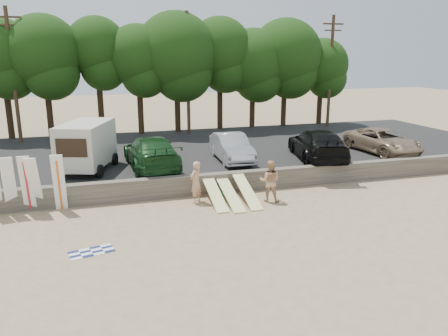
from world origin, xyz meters
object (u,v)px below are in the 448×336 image
at_px(beachgoer_b, 270,181).
at_px(box_trailer, 86,144).
at_px(car_2, 232,147).
at_px(car_4, 383,141).
at_px(cooler, 224,193).
at_px(car_1, 151,152).
at_px(car_3, 318,144).
at_px(beachgoer_a, 196,182).

bearing_deg(beachgoer_b, box_trailer, -6.84).
xyz_separation_m(car_2, car_4, (9.60, -0.67, -0.03)).
bearing_deg(car_2, cooler, -110.26).
height_order(car_2, cooler, car_2).
height_order(car_1, car_4, car_1).
distance_m(car_2, car_3, 5.00).
height_order(beachgoer_a, beachgoer_b, beachgoer_b).
height_order(box_trailer, car_2, box_trailer).
bearing_deg(beachgoer_a, car_1, -115.44).
bearing_deg(car_4, beachgoer_b, -157.72).
height_order(car_2, beachgoer_a, car_2).
bearing_deg(cooler, car_1, 109.92).
bearing_deg(beachgoer_a, car_3, 159.26).
bearing_deg(car_4, car_1, 174.36).
relative_size(car_3, beachgoer_a, 3.10).
bearing_deg(car_4, box_trailer, 173.48).
distance_m(box_trailer, car_4, 17.53).
bearing_deg(beachgoer_a, car_4, 152.77).
distance_m(box_trailer, car_1, 3.34).
bearing_deg(car_1, car_2, -178.88).
xyz_separation_m(box_trailer, beachgoer_b, (8.05, -5.41, -1.14)).
xyz_separation_m(beachgoer_a, beachgoer_b, (3.32, -0.80, 0.00)).
bearing_deg(cooler, car_3, 6.36).
height_order(box_trailer, beachgoer_a, box_trailer).
distance_m(car_4, beachgoer_a, 13.37).
xyz_separation_m(box_trailer, car_3, (12.78, -1.09, -0.55)).
bearing_deg(car_1, car_3, 172.44).
distance_m(box_trailer, car_2, 7.93).
height_order(car_2, car_4, car_2).
bearing_deg(car_1, beachgoer_a, 105.82).
relative_size(car_3, cooler, 15.88).
bearing_deg(car_4, beachgoer_a, -167.20).
distance_m(car_1, beachgoer_a, 4.54).
bearing_deg(beachgoer_b, car_3, -110.57).
bearing_deg(beachgoer_a, box_trailer, -88.57).
height_order(car_1, beachgoer_b, car_1).
height_order(car_1, beachgoer_a, car_1).
distance_m(car_3, car_4, 4.74).
height_order(car_4, beachgoer_b, car_4).
xyz_separation_m(box_trailer, car_4, (17.51, -0.68, -0.68)).
height_order(box_trailer, car_4, box_trailer).
relative_size(car_4, beachgoer_b, 2.71).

